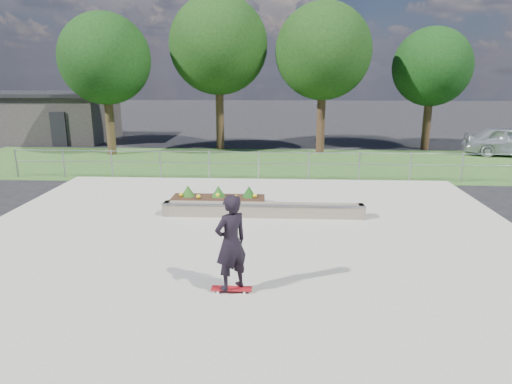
% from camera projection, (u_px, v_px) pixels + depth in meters
% --- Properties ---
extents(ground, '(120.00, 120.00, 0.00)m').
position_uv_depth(ground, '(245.00, 251.00, 11.20)').
color(ground, black).
rests_on(ground, ground).
extents(grass_verge, '(30.00, 8.00, 0.02)m').
position_uv_depth(grass_verge, '(262.00, 163.00, 21.81)').
color(grass_verge, '#2D5120').
rests_on(grass_verge, ground).
extents(concrete_slab, '(15.00, 15.00, 0.06)m').
position_uv_depth(concrete_slab, '(245.00, 250.00, 11.19)').
color(concrete_slab, '#A29F90').
rests_on(concrete_slab, ground).
extents(fence, '(20.06, 0.06, 1.20)m').
position_uv_depth(fence, '(259.00, 162.00, 18.24)').
color(fence, gray).
rests_on(fence, ground).
extents(building, '(8.40, 5.40, 3.00)m').
position_uv_depth(building, '(46.00, 116.00, 28.87)').
color(building, '#2F2C2A').
rests_on(building, ground).
extents(tree_far_left, '(4.55, 4.55, 7.15)m').
position_uv_depth(tree_far_left, '(105.00, 59.00, 22.89)').
color(tree_far_left, '#332414').
rests_on(tree_far_left, ground).
extents(tree_mid_left, '(5.25, 5.25, 8.25)m').
position_uv_depth(tree_mid_left, '(218.00, 45.00, 24.36)').
color(tree_mid_left, '#382416').
rests_on(tree_mid_left, ground).
extents(tree_mid_right, '(4.90, 4.90, 7.70)m').
position_uv_depth(tree_mid_right, '(323.00, 52.00, 23.22)').
color(tree_mid_right, '#321E14').
rests_on(tree_mid_right, ground).
extents(tree_far_right, '(4.20, 4.20, 6.60)m').
position_uv_depth(tree_far_right, '(432.00, 67.00, 24.57)').
color(tree_far_right, '#352215').
rests_on(tree_far_right, ground).
extents(grind_ledge, '(6.00, 0.44, 0.43)m').
position_uv_depth(grind_ledge, '(263.00, 210.00, 13.60)').
color(grind_ledge, '#685C4C').
rests_on(grind_ledge, concrete_slab).
extents(planter_bed, '(3.00, 1.20, 0.61)m').
position_uv_depth(planter_bed, '(218.00, 200.00, 14.73)').
color(planter_bed, black).
rests_on(planter_bed, concrete_slab).
extents(skateboarder, '(0.83, 0.79, 1.99)m').
position_uv_depth(skateboarder, '(231.00, 243.00, 8.72)').
color(skateboarder, white).
rests_on(skateboarder, concrete_slab).
extents(parked_car, '(4.83, 2.72, 1.55)m').
position_uv_depth(parked_car, '(511.00, 141.00, 23.53)').
color(parked_car, '#A6ACB0').
rests_on(parked_car, ground).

